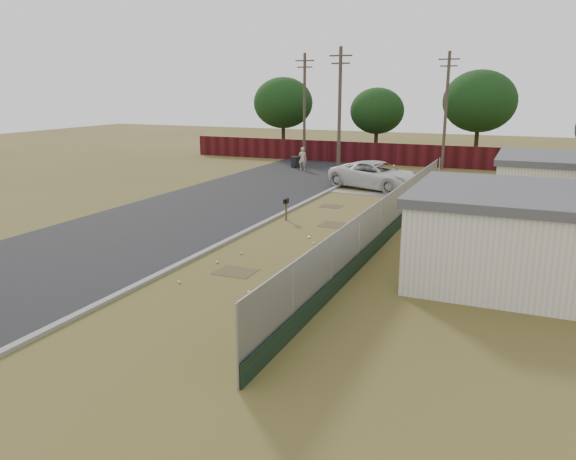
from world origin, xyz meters
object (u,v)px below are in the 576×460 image
at_px(pedestrian, 303,159).
at_px(mailbox, 286,203).
at_px(fire_hydrant, 280,318).
at_px(pickup_truck, 377,175).
at_px(trash_bin, 295,162).

bearing_deg(pedestrian, mailbox, 108.14).
bearing_deg(fire_hydrant, pedestrian, 110.86).
height_order(fire_hydrant, pickup_truck, pickup_truck).
distance_m(fire_hydrant, pedestrian, 29.98).
bearing_deg(trash_bin, mailbox, -68.72).
relative_size(mailbox, trash_bin, 1.22).
distance_m(fire_hydrant, pickup_truck, 22.54).
distance_m(mailbox, trash_bin, 18.54).
bearing_deg(mailbox, trash_bin, 111.28).
relative_size(mailbox, pickup_truck, 0.17).
distance_m(mailbox, pickup_truck, 10.53).
distance_m(pedestrian, trash_bin, 1.67).
height_order(mailbox, trash_bin, mailbox).
height_order(pickup_truck, pedestrian, pedestrian).
bearing_deg(trash_bin, pickup_truck, -38.89).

